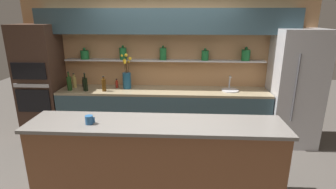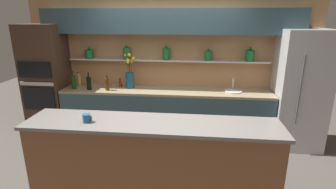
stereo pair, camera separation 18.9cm
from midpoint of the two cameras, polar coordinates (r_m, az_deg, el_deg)
name	(u,v)px [view 2 (the right image)]	position (r m, az deg, el deg)	size (l,w,h in m)	color
ground_plane	(159,176)	(3.91, -0.61, -17.26)	(12.00, 12.00, 0.00)	#4C4742
back_wall_unit	(170,52)	(4.79, 1.51, 9.24)	(5.20, 0.44, 2.60)	tan
back_counter_unit	(166,114)	(4.79, 0.63, -4.26)	(3.69, 0.62, 0.92)	#334C56
island_counter	(153,161)	(3.24, -1.64, -14.34)	(2.95, 0.61, 1.02)	brown
refrigerator	(300,90)	(4.92, 27.74, 0.81)	(0.78, 0.73, 1.98)	#B7B7BC
oven_tower	(47,81)	(5.30, -23.93, 2.71)	(0.69, 0.64, 2.04)	#3D281E
flower_vase	(130,78)	(4.75, -7.16, 3.68)	(0.18, 0.16, 0.64)	navy
sink_fixture	(233,90)	(4.69, 15.15, 0.87)	(0.30, 0.30, 0.25)	#B7B7BC
bottle_wine_0	(74,82)	(4.93, -18.82, 2.58)	(0.08, 0.08, 0.34)	#193814
bottle_wine_1	(89,83)	(4.80, -15.75, 2.40)	(0.08, 0.08, 0.32)	black
bottle_sauce_2	(88,82)	(5.09, -16.02, 2.69)	(0.05, 0.05, 0.18)	black
bottle_spirit_3	(79,80)	(5.10, -17.81, 2.93)	(0.07, 0.07, 0.26)	tan
bottle_sauce_4	(120,83)	(4.87, -9.26, 2.39)	(0.05, 0.05, 0.16)	maroon
bottle_spirit_5	(107,84)	(4.69, -11.99, 2.23)	(0.07, 0.07, 0.27)	#4C2D0C
coffee_mug	(86,118)	(3.11, -15.66, -5.01)	(0.11, 0.09, 0.10)	#235184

